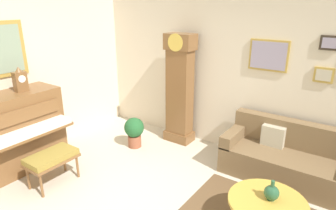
{
  "coord_description": "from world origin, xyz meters",
  "views": [
    {
      "loc": [
        2.08,
        -2.25,
        2.53
      ],
      "look_at": [
        -0.35,
        1.2,
        1.04
      ],
      "focal_mm": 31.35,
      "sensor_mm": 36.0,
      "label": 1
    }
  ],
  "objects_px": {
    "green_jug": "(272,193)",
    "potted_plant": "(134,130)",
    "couch": "(289,159)",
    "coffee_table": "(267,203)",
    "grandfather_clock": "(180,92)",
    "piano": "(14,133)",
    "piano_bench": "(52,158)",
    "mantel_clock": "(20,80)"
  },
  "relations": [
    {
      "from": "mantel_clock",
      "to": "potted_plant",
      "type": "distance_m",
      "value": 2.04
    },
    {
      "from": "grandfather_clock",
      "to": "potted_plant",
      "type": "relative_size",
      "value": 3.62
    },
    {
      "from": "piano",
      "to": "couch",
      "type": "xyz_separation_m",
      "value": [
        3.57,
        2.19,
        -0.31
      ]
    },
    {
      "from": "mantel_clock",
      "to": "piano",
      "type": "bearing_deg",
      "value": -90.67
    },
    {
      "from": "piano",
      "to": "mantel_clock",
      "type": "bearing_deg",
      "value": 89.33
    },
    {
      "from": "couch",
      "to": "coffee_table",
      "type": "distance_m",
      "value": 1.31
    },
    {
      "from": "piano_bench",
      "to": "coffee_table",
      "type": "bearing_deg",
      "value": 15.9
    },
    {
      "from": "potted_plant",
      "to": "piano",
      "type": "bearing_deg",
      "value": -121.59
    },
    {
      "from": "mantel_clock",
      "to": "potted_plant",
      "type": "relative_size",
      "value": 0.68
    },
    {
      "from": "couch",
      "to": "coffee_table",
      "type": "bearing_deg",
      "value": -86.72
    },
    {
      "from": "grandfather_clock",
      "to": "green_jug",
      "type": "distance_m",
      "value": 2.6
    },
    {
      "from": "piano_bench",
      "to": "couch",
      "type": "bearing_deg",
      "value": 37.4
    },
    {
      "from": "couch",
      "to": "green_jug",
      "type": "distance_m",
      "value": 1.28
    },
    {
      "from": "piano",
      "to": "grandfather_clock",
      "type": "distance_m",
      "value": 2.81
    },
    {
      "from": "grandfather_clock",
      "to": "potted_plant",
      "type": "height_order",
      "value": "grandfather_clock"
    },
    {
      "from": "piano",
      "to": "piano_bench",
      "type": "xyz_separation_m",
      "value": [
        0.8,
        0.07,
        -0.22
      ]
    },
    {
      "from": "piano",
      "to": "green_jug",
      "type": "height_order",
      "value": "piano"
    },
    {
      "from": "coffee_table",
      "to": "couch",
      "type": "bearing_deg",
      "value": 93.28
    },
    {
      "from": "piano",
      "to": "coffee_table",
      "type": "bearing_deg",
      "value": 13.61
    },
    {
      "from": "piano",
      "to": "mantel_clock",
      "type": "xyz_separation_m",
      "value": [
        0.0,
        0.23,
        0.78
      ]
    },
    {
      "from": "potted_plant",
      "to": "grandfather_clock",
      "type": "bearing_deg",
      "value": 53.47
    },
    {
      "from": "piano_bench",
      "to": "coffee_table",
      "type": "distance_m",
      "value": 2.96
    },
    {
      "from": "grandfather_clock",
      "to": "coffee_table",
      "type": "bearing_deg",
      "value": -34.29
    },
    {
      "from": "grandfather_clock",
      "to": "mantel_clock",
      "type": "distance_m",
      "value": 2.63
    },
    {
      "from": "couch",
      "to": "mantel_clock",
      "type": "distance_m",
      "value": 4.22
    },
    {
      "from": "mantel_clock",
      "to": "couch",
      "type": "bearing_deg",
      "value": 28.77
    },
    {
      "from": "mantel_clock",
      "to": "green_jug",
      "type": "bearing_deg",
      "value": 10.87
    },
    {
      "from": "couch",
      "to": "grandfather_clock",
      "type": "bearing_deg",
      "value": 176.02
    },
    {
      "from": "piano",
      "to": "couch",
      "type": "relative_size",
      "value": 0.76
    },
    {
      "from": "piano",
      "to": "potted_plant",
      "type": "height_order",
      "value": "piano"
    },
    {
      "from": "green_jug",
      "to": "potted_plant",
      "type": "bearing_deg",
      "value": 165.32
    },
    {
      "from": "green_jug",
      "to": "coffee_table",
      "type": "bearing_deg",
      "value": -108.92
    },
    {
      "from": "green_jug",
      "to": "potted_plant",
      "type": "distance_m",
      "value": 2.76
    },
    {
      "from": "couch",
      "to": "mantel_clock",
      "type": "xyz_separation_m",
      "value": [
        -3.57,
        -1.96,
        1.1
      ]
    },
    {
      "from": "grandfather_clock",
      "to": "mantel_clock",
      "type": "bearing_deg",
      "value": -125.86
    },
    {
      "from": "piano",
      "to": "coffee_table",
      "type": "height_order",
      "value": "piano"
    },
    {
      "from": "coffee_table",
      "to": "mantel_clock",
      "type": "distance_m",
      "value": 3.84
    },
    {
      "from": "piano",
      "to": "potted_plant",
      "type": "xyz_separation_m",
      "value": [
        1.0,
        1.63,
        -0.3
      ]
    },
    {
      "from": "mantel_clock",
      "to": "green_jug",
      "type": "height_order",
      "value": "mantel_clock"
    },
    {
      "from": "mantel_clock",
      "to": "piano_bench",
      "type": "bearing_deg",
      "value": -11.07
    },
    {
      "from": "piano_bench",
      "to": "green_jug",
      "type": "xyz_separation_m",
      "value": [
        2.86,
        0.86,
        0.1
      ]
    },
    {
      "from": "piano",
      "to": "couch",
      "type": "distance_m",
      "value": 4.2
    }
  ]
}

